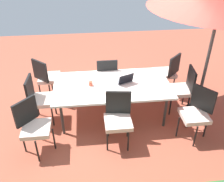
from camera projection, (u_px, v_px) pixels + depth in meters
The scene contains 12 objects.
ground_plane at pixel (112, 115), 5.22m from camera, with size 10.00×10.00×0.02m, color #9E4C38.
dining_table at pixel (112, 86), 4.83m from camera, with size 2.24×1.20×0.75m.
chair_north at pixel (118, 117), 4.29m from camera, with size 0.48×0.49×0.98m.
chair_southwest at pixel (167, 71), 5.67m from camera, with size 0.59×0.59×0.98m.
chair_south at pixel (107, 75), 5.52m from camera, with size 0.46×0.46×0.98m.
chair_northwest at pixel (197, 111), 4.42m from camera, with size 0.58×0.58×0.98m.
chair_northeast at pixel (33, 124), 4.12m from camera, with size 0.59×0.59×0.98m.
chair_southeast at pixel (47, 76), 5.48m from camera, with size 0.59×0.59×0.98m.
chair_east at pixel (39, 97), 4.79m from camera, with size 0.47×0.46×0.98m.
chair_west at pixel (182, 88), 5.09m from camera, with size 0.48×0.47×0.98m.
laptop at pixel (124, 80), 4.85m from camera, with size 0.39×0.35×0.21m.
cup at pixel (91, 84), 4.76m from camera, with size 0.08×0.08×0.09m, color #CC4C33.
Camera 1 is at (0.46, 4.08, 3.27)m, focal length 39.90 mm.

